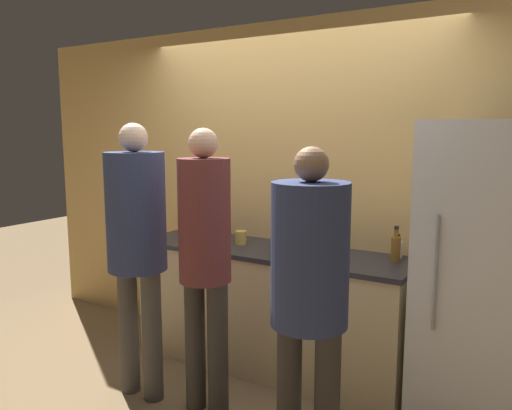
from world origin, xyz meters
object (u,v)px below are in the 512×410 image
Objects in this scene: person_center at (205,250)px; utensil_crock at (218,228)px; bottle_clear at (397,249)px; refrigerator at (488,280)px; fruit_bowl at (293,246)px; bottle_red at (196,228)px; person_right at (310,282)px; bottle_amber at (396,248)px; cup_yellow at (241,238)px; person_left at (137,233)px.

utensil_crock is (-0.55, 0.93, -0.07)m from person_center.
utensil_crock is at bearing 120.49° from person_center.
refrigerator is at bearing -21.30° from bottle_clear.
fruit_bowl is 1.28× the size of utensil_crock.
fruit_bowl is at bearing -179.49° from refrigerator.
bottle_red is at bearing -121.65° from utensil_crock.
fruit_bowl is 0.71m from bottle_clear.
refrigerator is at bearing 52.11° from person_right.
cup_yellow is (-1.16, -0.08, -0.04)m from bottle_amber.
person_center is at bearing -155.14° from refrigerator.
bottle_amber is at bearing -4.21° from utensil_crock.
fruit_bowl is 1.26× the size of bottle_amber.
bottle_amber is (-0.57, 0.12, 0.09)m from refrigerator.
person_left reaches higher than utensil_crock.
fruit_bowl is 2.93× the size of cup_yellow.
fruit_bowl is 1.48× the size of bottle_red.
refrigerator is at bearing 24.86° from person_center.
person_center is 10.78× the size of bottle_clear.
person_center is 7.43× the size of bottle_amber.
bottle_clear is (0.93, 0.94, -0.07)m from person_center.
utensil_crock is 1.16× the size of bottle_red.
bottle_amber is 1.60m from bottle_red.
person_right is at bearing -96.26° from bottle_clear.
bottle_amber reaches higher than bottle_red.
utensil_crock is at bearing 163.40° from fruit_bowl.
utensil_crock is 0.39m from cup_yellow.
person_left is at bearing -109.54° from cup_yellow.
bottle_clear is 1.15m from cup_yellow.
person_right reaches higher than utensil_crock.
refrigerator is 0.64m from bottle_clear.
refrigerator is at bearing 20.79° from person_left.
bottle_amber is at bearing -80.24° from bottle_clear.
person_left is 8.87× the size of bottle_red.
cup_yellow is at bearing -170.75° from bottle_clear.
fruit_bowl is 0.48m from cup_yellow.
utensil_crock is at bearing 92.87° from person_left.
bottle_red is (-0.15, 0.83, -0.12)m from person_left.
utensil_crock reaches higher than bottle_red.
person_center is at bearing -138.93° from bottle_amber.
bottle_amber is (1.50, -0.11, 0.03)m from utensil_crock.
bottle_amber is at bearing 41.07° from person_center.
person_left is at bearing -172.87° from person_center.
bottle_red is (-1.58, -0.17, 0.02)m from bottle_clear.
person_left reaches higher than person_right.
refrigerator reaches higher than fruit_bowl.
person_right is 1.76m from bottle_red.
bottle_clear reaches higher than cup_yellow.
fruit_bowl is at bearing -169.14° from bottle_amber.
person_center is 5.88× the size of fruit_bowl.
refrigerator is at bearing 0.51° from fruit_bowl.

